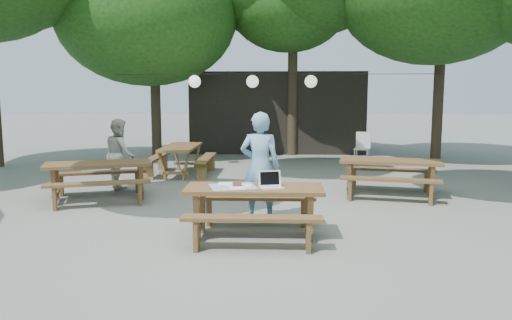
{
  "coord_description": "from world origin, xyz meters",
  "views": [
    {
      "loc": [
        0.43,
        -7.83,
        2.13
      ],
      "look_at": [
        0.13,
        -0.02,
        1.05
      ],
      "focal_mm": 35.0,
      "sensor_mm": 36.0,
      "label": 1
    }
  ],
  "objects": [
    {
      "name": "main_picnic_table",
      "position": [
        0.13,
        -0.72,
        0.39
      ],
      "size": [
        2.0,
        1.58,
        0.75
      ],
      "color": "#4C2A1A",
      "rests_on": "ground"
    },
    {
      "name": "plastic_chair",
      "position": [
        3.08,
        7.35,
        0.26
      ],
      "size": [
        0.56,
        0.56,
        0.9
      ],
      "rotation": [
        0.0,
        0.0,
        -0.32
      ],
      "color": "white",
      "rests_on": "ground"
    },
    {
      "name": "picnic_table_nw",
      "position": [
        -3.03,
        1.68,
        0.39
      ],
      "size": [
        2.3,
        2.09,
        0.75
      ],
      "rotation": [
        0.0,
        0.0,
        0.32
      ],
      "color": "#4C2A1A",
      "rests_on": "ground"
    },
    {
      "name": "tabletop_clutter",
      "position": [
        -0.17,
        -0.71,
        0.76
      ],
      "size": [
        0.78,
        0.71,
        0.08
      ],
      "color": "blue",
      "rests_on": "main_picnic_table"
    },
    {
      "name": "pavilion",
      "position": [
        0.5,
        10.5,
        1.4
      ],
      "size": [
        6.0,
        3.0,
        2.8
      ],
      "primitive_type": "cube",
      "color": "black",
      "rests_on": "ground"
    },
    {
      "name": "laptop",
      "position": [
        0.37,
        -0.74,
        0.81
      ],
      "size": [
        0.38,
        0.33,
        0.24
      ],
      "rotation": [
        0.0,
        0.0,
        0.24
      ],
      "color": "white",
      "rests_on": "main_picnic_table"
    },
    {
      "name": "picnic_table_ne",
      "position": [
        2.78,
        2.31,
        0.39
      ],
      "size": [
        2.2,
        1.95,
        0.75
      ],
      "rotation": [
        0.0,
        0.0,
        -0.22
      ],
      "color": "#4C2A1A",
      "rests_on": "ground"
    },
    {
      "name": "woman",
      "position": [
        0.18,
        0.27,
        0.9
      ],
      "size": [
        0.71,
        0.51,
        1.8
      ],
      "primitive_type": "imported",
      "rotation": [
        0.0,
        0.0,
        3.01
      ],
      "color": "#79ADDC",
      "rests_on": "ground"
    },
    {
      "name": "paper_lanterns",
      "position": [
        -0.19,
        6.0,
        2.4
      ],
      "size": [
        9.0,
        0.34,
        0.38
      ],
      "color": "black",
      "rests_on": "ground"
    },
    {
      "name": "ground",
      "position": [
        0.0,
        0.0,
        0.0
      ],
      "size": [
        80.0,
        80.0,
        0.0
      ],
      "primitive_type": "plane",
      "color": "slate",
      "rests_on": "ground"
    },
    {
      "name": "second_person",
      "position": [
        -2.99,
        2.94,
        0.77
      ],
      "size": [
        0.86,
        0.93,
        1.54
      ],
      "primitive_type": "imported",
      "rotation": [
        0.0,
        0.0,
        2.03
      ],
      "color": "beige",
      "rests_on": "ground"
    },
    {
      "name": "picnic_table_far_w",
      "position": [
        -1.98,
        4.72,
        0.39
      ],
      "size": [
        1.6,
        2.01,
        0.75
      ],
      "rotation": [
        0.0,
        0.0,
        1.56
      ],
      "color": "#4C2A1A",
      "rests_on": "ground"
    }
  ]
}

